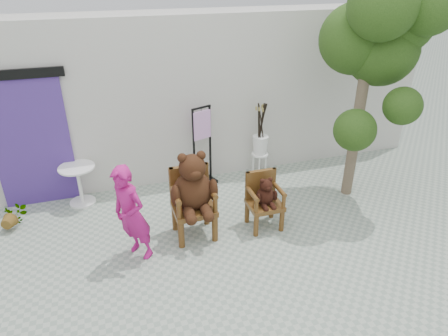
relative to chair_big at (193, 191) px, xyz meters
name	(u,v)px	position (x,y,z in m)	size (l,w,h in m)	color
ground_plane	(259,258)	(0.73, -0.82, -0.78)	(60.00, 60.00, 0.00)	gray
back_wall	(200,95)	(0.73, 2.28, 0.72)	(9.00, 1.00, 3.00)	beige
doorway	(31,140)	(-2.27, 1.76, 0.39)	(1.40, 0.11, 2.33)	#472B81
chair_big	(193,191)	(0.00, 0.00, 0.00)	(0.69, 0.73, 1.40)	#482B0F
chair_small	(264,196)	(1.10, -0.09, -0.25)	(0.51, 0.47, 0.90)	#482B0F
person	(131,214)	(-0.92, -0.28, -0.04)	(0.54, 0.35, 1.48)	#AA146C
cafe_table	(79,181)	(-1.64, 1.49, -0.34)	(0.60, 0.60, 0.70)	white
display_stand	(203,155)	(0.55, 1.52, -0.19)	(0.54, 0.48, 1.51)	black
stool_bucket	(260,145)	(1.70, 1.53, -0.14)	(0.32, 0.32, 1.45)	white
tree	(384,31)	(3.17, 0.41, 2.04)	(1.79, 1.81, 3.71)	brown
potted_plant	(13,216)	(-2.67, 1.07, -0.58)	(0.36, 0.31, 0.40)	black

